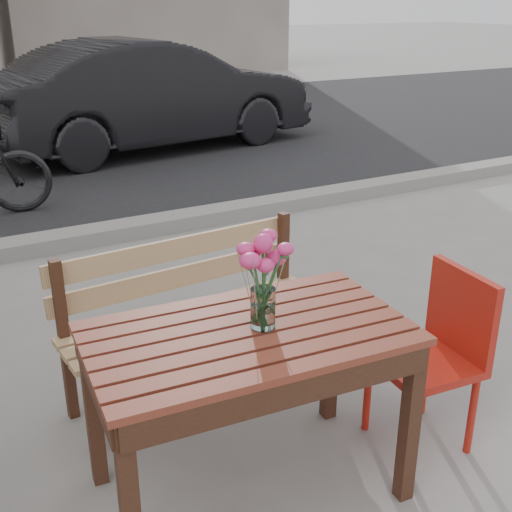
{
  "coord_description": "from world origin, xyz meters",
  "views": [
    {
      "loc": [
        -1.01,
        -1.76,
        1.79
      ],
      "look_at": [
        -0.0,
        0.04,
        0.96
      ],
      "focal_mm": 45.0,
      "sensor_mm": 36.0,
      "label": 1
    }
  ],
  "objects": [
    {
      "name": "red_chair",
      "position": [
        0.79,
        -0.1,
        0.45
      ],
      "size": [
        0.42,
        0.42,
        0.77
      ],
      "rotation": [
        0.0,
        0.0,
        -1.66
      ],
      "color": "#A61C11",
      "rests_on": "ground"
    },
    {
      "name": "street",
      "position": [
        0.0,
        5.06,
        0.03
      ],
      "size": [
        30.0,
        8.12,
        0.12
      ],
      "color": "black",
      "rests_on": "ground"
    },
    {
      "name": "main_table",
      "position": [
        -0.06,
        -0.0,
        0.59
      ],
      "size": [
        1.19,
        0.76,
        0.7
      ],
      "rotation": [
        0.0,
        0.0,
        -0.08
      ],
      "color": "maroon",
      "rests_on": "ground"
    },
    {
      "name": "main_bench",
      "position": [
        0.05,
        0.77,
        0.48
      ],
      "size": [
        1.3,
        0.46,
        0.8
      ],
      "rotation": [
        0.0,
        0.0,
        0.06
      ],
      "color": "#A18153",
      "rests_on": "ground"
    },
    {
      "name": "main_vase",
      "position": [
        -0.0,
        -0.01,
        0.92
      ],
      "size": [
        0.19,
        0.19,
        0.35
      ],
      "color": "white",
      "rests_on": "main_table"
    },
    {
      "name": "ground",
      "position": [
        0.0,
        0.0,
        0.0
      ],
      "size": [
        80.0,
        80.0,
        0.0
      ],
      "primitive_type": "plane",
      "color": "slate",
      "rests_on": "ground"
    },
    {
      "name": "parked_car",
      "position": [
        1.84,
        6.02,
        0.67
      ],
      "size": [
        4.25,
        1.99,
        1.35
      ],
      "primitive_type": "imported",
      "rotation": [
        0.0,
        0.0,
        1.71
      ],
      "color": "black",
      "rests_on": "ground"
    }
  ]
}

